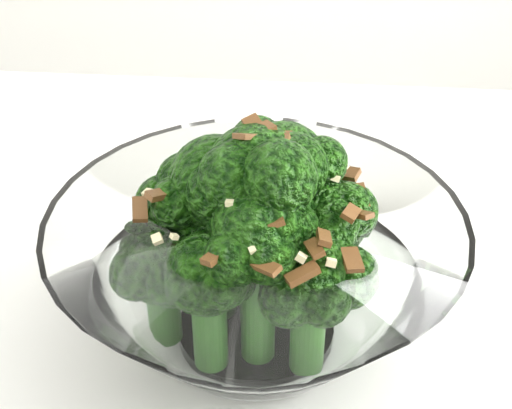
{
  "coord_description": "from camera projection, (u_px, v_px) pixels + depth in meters",
  "views": [
    {
      "loc": [
        0.01,
        -0.27,
        1.09
      ],
      "look_at": [
        0.02,
        0.08,
        0.85
      ],
      "focal_mm": 55.0,
      "sensor_mm": 36.0,
      "label": 1
    }
  ],
  "objects": [
    {
      "name": "broccoli_dish",
      "position": [
        255.0,
        265.0,
        0.45
      ],
      "size": [
        0.24,
        0.24,
        0.15
      ],
      "color": "white",
      "rests_on": "table"
    }
  ]
}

